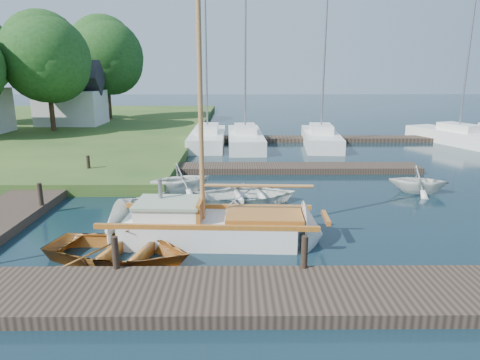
{
  "coord_description": "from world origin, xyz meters",
  "views": [
    {
      "loc": [
        -0.11,
        -14.43,
        4.88
      ],
      "look_at": [
        0.0,
        0.0,
        1.2
      ],
      "focal_mm": 32.0,
      "sensor_mm": 36.0,
      "label": 1
    }
  ],
  "objects_px": {
    "mooring_post_4": "(40,194)",
    "dinghy": "(119,246)",
    "tender_a": "(165,200)",
    "house_c": "(71,99)",
    "mooring_post_1": "(115,253)",
    "marina_boat_1": "(245,137)",
    "marina_boat_0": "(208,137)",
    "tender_c": "(246,193)",
    "tender_d": "(419,178)",
    "mooring_post_5": "(88,164)",
    "sailboat": "(215,229)",
    "tree_7": "(106,56)",
    "marina_boat_5": "(458,136)",
    "tree_3": "(46,58)",
    "mooring_post_2": "(304,252)",
    "marina_boat_2": "(321,137)",
    "tender_b": "(181,177)"
  },
  "relations": [
    {
      "from": "mooring_post_4",
      "to": "dinghy",
      "type": "xyz_separation_m",
      "value": [
        3.77,
        -3.94,
        -0.29
      ]
    },
    {
      "from": "tender_a",
      "to": "house_c",
      "type": "bearing_deg",
      "value": 20.55
    },
    {
      "from": "mooring_post_1",
      "to": "marina_boat_1",
      "type": "distance_m",
      "value": 19.34
    },
    {
      "from": "mooring_post_1",
      "to": "marina_boat_0",
      "type": "height_order",
      "value": "marina_boat_0"
    },
    {
      "from": "tender_c",
      "to": "tender_d",
      "type": "distance_m",
      "value": 7.31
    },
    {
      "from": "mooring_post_5",
      "to": "sailboat",
      "type": "bearing_deg",
      "value": -50.2
    },
    {
      "from": "tree_7",
      "to": "tender_c",
      "type": "bearing_deg",
      "value": -63.91
    },
    {
      "from": "mooring_post_5",
      "to": "tender_c",
      "type": "xyz_separation_m",
      "value": [
        7.23,
        -3.91,
        -0.3
      ]
    },
    {
      "from": "mooring_post_5",
      "to": "marina_boat_5",
      "type": "xyz_separation_m",
      "value": [
        22.1,
        9.62,
        -0.12
      ]
    },
    {
      "from": "dinghy",
      "to": "tender_d",
      "type": "bearing_deg",
      "value": -44.94
    },
    {
      "from": "tender_c",
      "to": "marina_boat_0",
      "type": "distance_m",
      "value": 13.38
    },
    {
      "from": "dinghy",
      "to": "tree_3",
      "type": "height_order",
      "value": "tree_3"
    },
    {
      "from": "mooring_post_2",
      "to": "tender_d",
      "type": "bearing_deg",
      "value": 52.12
    },
    {
      "from": "marina_boat_2",
      "to": "tree_3",
      "type": "bearing_deg",
      "value": 84.18
    },
    {
      "from": "mooring_post_4",
      "to": "tree_7",
      "type": "height_order",
      "value": "tree_7"
    },
    {
      "from": "tender_a",
      "to": "tender_c",
      "type": "relative_size",
      "value": 0.83
    },
    {
      "from": "marina_boat_0",
      "to": "house_c",
      "type": "distance_m",
      "value": 14.35
    },
    {
      "from": "mooring_post_4",
      "to": "tree_7",
      "type": "distance_m",
      "value": 27.09
    },
    {
      "from": "mooring_post_2",
      "to": "marina_boat_5",
      "type": "height_order",
      "value": "marina_boat_5"
    },
    {
      "from": "mooring_post_5",
      "to": "house_c",
      "type": "height_order",
      "value": "house_c"
    },
    {
      "from": "marina_boat_2",
      "to": "marina_boat_5",
      "type": "bearing_deg",
      "value": -81.87
    },
    {
      "from": "marina_boat_0",
      "to": "house_c",
      "type": "relative_size",
      "value": 2.01
    },
    {
      "from": "tree_7",
      "to": "tree_3",
      "type": "bearing_deg",
      "value": -104.04
    },
    {
      "from": "sailboat",
      "to": "marina_boat_2",
      "type": "height_order",
      "value": "marina_boat_2"
    },
    {
      "from": "tender_d",
      "to": "marina_boat_5",
      "type": "bearing_deg",
      "value": -18.93
    },
    {
      "from": "tree_7",
      "to": "marina_boat_1",
      "type": "bearing_deg",
      "value": -44.01
    },
    {
      "from": "tender_c",
      "to": "tender_b",
      "type": "bearing_deg",
      "value": 49.96
    },
    {
      "from": "house_c",
      "to": "mooring_post_2",
      "type": "bearing_deg",
      "value": -60.14
    },
    {
      "from": "mooring_post_2",
      "to": "marina_boat_2",
      "type": "distance_m",
      "value": 19.59
    },
    {
      "from": "tender_b",
      "to": "house_c",
      "type": "bearing_deg",
      "value": 8.52
    },
    {
      "from": "tender_b",
      "to": "tree_3",
      "type": "bearing_deg",
      "value": 14.56
    },
    {
      "from": "marina_boat_2",
      "to": "marina_boat_5",
      "type": "distance_m",
      "value": 9.55
    },
    {
      "from": "marina_boat_1",
      "to": "sailboat",
      "type": "bearing_deg",
      "value": 174.54
    },
    {
      "from": "tree_7",
      "to": "sailboat",
      "type": "bearing_deg",
      "value": -68.49
    },
    {
      "from": "tender_a",
      "to": "tree_3",
      "type": "distance_m",
      "value": 21.64
    },
    {
      "from": "sailboat",
      "to": "marina_boat_2",
      "type": "relative_size",
      "value": 0.91
    },
    {
      "from": "marina_boat_1",
      "to": "tender_c",
      "type": "bearing_deg",
      "value": 177.69
    },
    {
      "from": "marina_boat_5",
      "to": "house_c",
      "type": "distance_m",
      "value": 30.08
    },
    {
      "from": "mooring_post_4",
      "to": "tender_d",
      "type": "relative_size",
      "value": 0.34
    },
    {
      "from": "sailboat",
      "to": "tree_3",
      "type": "relative_size",
      "value": 1.12
    },
    {
      "from": "dinghy",
      "to": "marina_boat_1",
      "type": "relative_size",
      "value": 0.36
    },
    {
      "from": "tree_3",
      "to": "tree_7",
      "type": "distance_m",
      "value": 8.26
    },
    {
      "from": "sailboat",
      "to": "mooring_post_4",
      "type": "bearing_deg",
      "value": 160.67
    },
    {
      "from": "mooring_post_2",
      "to": "mooring_post_5",
      "type": "relative_size",
      "value": 1.0
    },
    {
      "from": "tender_c",
      "to": "marina_boat_1",
      "type": "bearing_deg",
      "value": -10.36
    },
    {
      "from": "sailboat",
      "to": "mooring_post_2",
      "type": "bearing_deg",
      "value": -45.47
    },
    {
      "from": "tender_b",
      "to": "marina_boat_0",
      "type": "distance_m",
      "value": 11.61
    },
    {
      "from": "mooring_post_2",
      "to": "marina_boat_0",
      "type": "bearing_deg",
      "value": 100.54
    },
    {
      "from": "marina_boat_2",
      "to": "tree_3",
      "type": "distance_m",
      "value": 20.61
    },
    {
      "from": "sailboat",
      "to": "marina_boat_1",
      "type": "distance_m",
      "value": 16.58
    }
  ]
}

